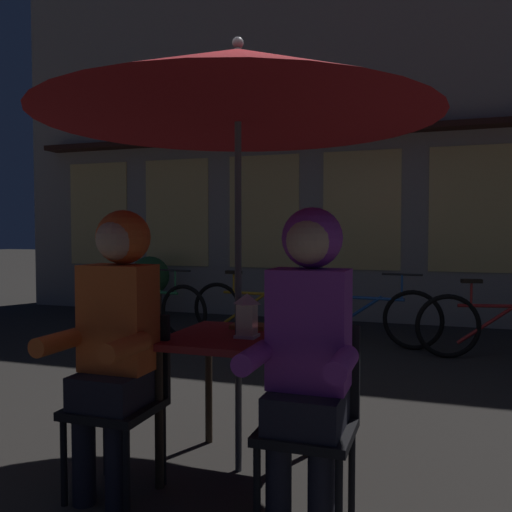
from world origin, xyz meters
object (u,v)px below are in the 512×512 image
object	(u,v)px
person_left_hooded	(116,323)
bicycle_third	(366,315)
cafe_table	(238,354)
person_right_hooded	(308,335)
chair_left	(123,392)
patio_umbrella	(238,86)
bicycle_nearest	(150,308)
potted_plant	(150,281)
bicycle_second	(255,310)
bicycle_fourth	(500,325)
book	(249,326)
chair_right	(310,413)
lantern	(247,314)

from	to	relation	value
person_left_hooded	bicycle_third	distance (m)	3.98
cafe_table	person_right_hooded	world-z (taller)	person_right_hooded
chair_left	person_right_hooded	xyz separation A→B (m)	(0.96, -0.06, 0.36)
chair_left	patio_umbrella	bearing A→B (deg)	37.55
cafe_table	bicycle_nearest	world-z (taller)	bicycle_nearest
chair_left	potted_plant	size ratio (longest dim) A/B	0.95
cafe_table	potted_plant	bearing A→B (deg)	124.64
patio_umbrella	bicycle_second	xyz separation A→B (m)	(-1.09, 3.48, -1.71)
person_right_hooded	bicycle_second	xyz separation A→B (m)	(-1.57, 3.91, -0.50)
cafe_table	person_left_hooded	size ratio (longest dim) A/B	0.53
bicycle_fourth	person_right_hooded	bearing A→B (deg)	-107.30
cafe_table	book	world-z (taller)	book
cafe_table	potted_plant	size ratio (longest dim) A/B	0.80
book	person_right_hooded	bearing A→B (deg)	-56.10
book	potted_plant	world-z (taller)	potted_plant
chair_right	bicycle_third	bearing A→B (deg)	93.37
patio_umbrella	bicycle_fourth	distance (m)	3.99
bicycle_second	bicycle_fourth	world-z (taller)	same
person_right_hooded	bicycle_third	xyz separation A→B (m)	(-0.23, 3.88, -0.50)
bicycle_nearest	person_right_hooded	bearing A→B (deg)	-51.83
lantern	bicycle_second	size ratio (longest dim) A/B	0.14
person_left_hooded	bicycle_nearest	world-z (taller)	person_left_hooded
potted_plant	book	bearing A→B (deg)	-54.19
bicycle_nearest	book	xyz separation A→B (m)	(2.39, -3.02, 0.41)
patio_umbrella	bicycle_second	world-z (taller)	patio_umbrella
bicycle_fourth	book	bearing A→B (deg)	-118.36
bicycle_second	bicycle_third	xyz separation A→B (m)	(1.35, -0.03, 0.00)
lantern	book	xyz separation A→B (m)	(-0.08, 0.26, -0.11)
person_left_hooded	bicycle_fourth	world-z (taller)	person_left_hooded
lantern	person_right_hooded	world-z (taller)	person_right_hooded
cafe_table	potted_plant	xyz separation A→B (m)	(-3.17, 4.59, -0.09)
cafe_table	chair_left	distance (m)	0.62
patio_umbrella	person_left_hooded	bearing A→B (deg)	-138.43
person_right_hooded	potted_plant	bearing A→B (deg)	126.06
person_right_hooded	bicycle_fourth	bearing A→B (deg)	72.70
chair_left	bicycle_third	world-z (taller)	chair_left
chair_right	bicycle_nearest	xyz separation A→B (m)	(-2.88, 3.60, -0.14)
lantern	person_right_hooded	xyz separation A→B (m)	(0.41, -0.38, -0.01)
chair_right	bicycle_fourth	bearing A→B (deg)	72.45
potted_plant	bicycle_fourth	bearing A→B (deg)	-15.89
chair_left	bicycle_second	bearing A→B (deg)	99.04
cafe_table	bicycle_second	world-z (taller)	bicycle_second
bicycle_nearest	potted_plant	bearing A→B (deg)	119.71
lantern	bicycle_fourth	size ratio (longest dim) A/B	0.14
bicycle_second	bicycle_third	size ratio (longest dim) A/B	1.00
bicycle_fourth	potted_plant	xyz separation A→B (m)	(-4.79, 1.36, 0.20)
cafe_table	lantern	distance (m)	0.24
lantern	bicycle_second	bearing A→B (deg)	108.18
patio_umbrella	potted_plant	bearing A→B (deg)	124.64
chair_left	bicycle_third	bearing A→B (deg)	79.13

